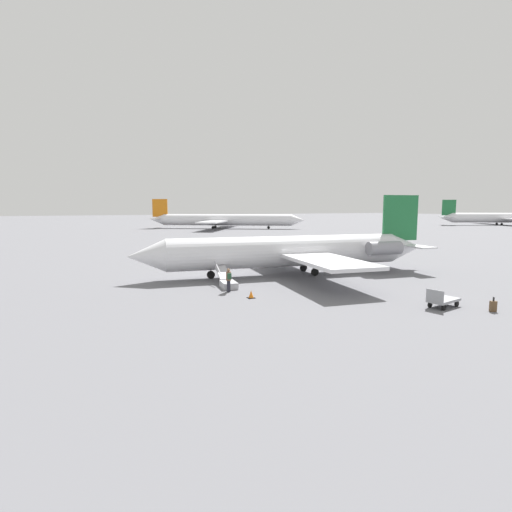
% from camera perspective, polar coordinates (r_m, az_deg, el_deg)
% --- Properties ---
extents(ground_plane, '(600.00, 600.00, 0.00)m').
position_cam_1_polar(ground_plane, '(36.91, 4.48, -2.68)').
color(ground_plane, slate).
extents(airplane_main, '(28.71, 21.66, 7.37)m').
position_cam_1_polar(airplane_main, '(36.97, 5.89, 0.78)').
color(airplane_main, silver).
rests_on(airplane_main, ground).
extents(airplane_taxiing_distant, '(39.88, 31.84, 8.60)m').
position_cam_1_polar(airplane_taxiing_distant, '(116.76, -4.59, 5.18)').
color(airplane_taxiing_distant, silver).
rests_on(airplane_taxiing_distant, ground).
extents(airplane_far_center, '(44.09, 35.24, 8.76)m').
position_cam_1_polar(airplane_far_center, '(163.46, 32.45, 4.64)').
color(airplane_far_center, silver).
rests_on(airplane_far_center, ground).
extents(boarding_stairs, '(1.65, 4.13, 1.79)m').
position_cam_1_polar(boarding_stairs, '(31.19, -4.11, -3.74)').
color(boarding_stairs, '#B2B2B7').
rests_on(boarding_stairs, ground).
extents(passenger, '(0.38, 0.56, 1.74)m').
position_cam_1_polar(passenger, '(29.26, -3.93, -3.22)').
color(passenger, '#23232D').
rests_on(passenger, ground).
extents(luggage_cart, '(2.35, 1.45, 1.22)m').
position_cam_1_polar(luggage_cart, '(27.41, 25.10, -5.73)').
color(luggage_cart, gray).
rests_on(luggage_cart, ground).
extents(suitcase, '(0.42, 0.35, 0.88)m').
position_cam_1_polar(suitcase, '(27.77, 30.77, -6.17)').
color(suitcase, brown).
rests_on(suitcase, ground).
extents(traffic_cone_near_stairs, '(0.48, 0.48, 0.53)m').
position_cam_1_polar(traffic_cone_near_stairs, '(27.39, -0.71, -5.53)').
color(traffic_cone_near_stairs, black).
rests_on(traffic_cone_near_stairs, ground).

